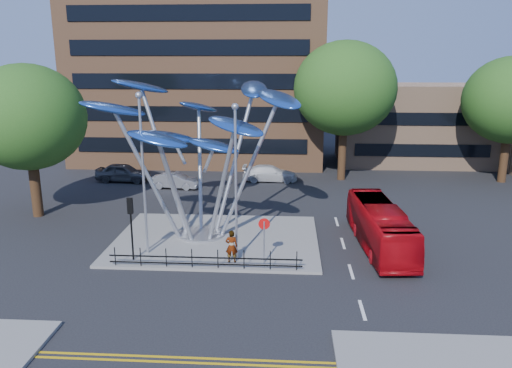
# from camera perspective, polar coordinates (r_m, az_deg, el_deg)

# --- Properties ---
(ground) EXTENTS (120.00, 120.00, 0.00)m
(ground) POSITION_cam_1_polar(r_m,az_deg,el_deg) (24.55, -4.13, -11.48)
(ground) COLOR black
(ground) RESTS_ON ground
(traffic_island) EXTENTS (12.00, 9.00, 0.15)m
(traffic_island) POSITION_cam_1_polar(r_m,az_deg,el_deg) (30.12, -4.50, -6.32)
(traffic_island) COLOR slate
(traffic_island) RESTS_ON ground
(double_yellow_near) EXTENTS (40.00, 0.12, 0.01)m
(double_yellow_near) POSITION_cam_1_polar(r_m,az_deg,el_deg) (19.39, -6.63, -19.16)
(double_yellow_near) COLOR gold
(double_yellow_near) RESTS_ON ground
(double_yellow_far) EXTENTS (40.00, 0.12, 0.01)m
(double_yellow_far) POSITION_cam_1_polar(r_m,az_deg,el_deg) (19.15, -6.80, -19.65)
(double_yellow_far) COLOR gold
(double_yellow_far) RESTS_ON ground
(brick_tower) EXTENTS (25.00, 15.00, 30.00)m
(brick_tower) POSITION_cam_1_polar(r_m,az_deg,el_deg) (54.83, -6.29, 18.77)
(brick_tower) COLOR #92613F
(brick_tower) RESTS_ON ground
(low_building_near) EXTENTS (15.00, 8.00, 8.00)m
(low_building_near) POSITION_cam_1_polar(r_m,az_deg,el_deg) (53.88, 17.55, 6.55)
(low_building_near) COLOR tan
(low_building_near) RESTS_ON ground
(tree_right) EXTENTS (8.80, 8.80, 12.11)m
(tree_right) POSITION_cam_1_polar(r_m,az_deg,el_deg) (44.24, 10.13, 10.69)
(tree_right) COLOR black
(tree_right) RESTS_ON ground
(tree_left) EXTENTS (7.60, 7.60, 10.32)m
(tree_left) POSITION_cam_1_polar(r_m,az_deg,el_deg) (36.41, -24.64, 6.92)
(tree_left) COLOR black
(tree_left) RESTS_ON ground
(tree_far) EXTENTS (8.00, 8.00, 10.81)m
(tree_far) POSITION_cam_1_polar(r_m,az_deg,el_deg) (47.91, 27.15, 8.50)
(tree_far) COLOR black
(tree_far) RESTS_ON ground
(leaf_sculpture) EXTENTS (12.72, 9.54, 9.51)m
(leaf_sculpture) POSITION_cam_1_polar(r_m,az_deg,el_deg) (29.29, -6.66, 6.77)
(leaf_sculpture) COLOR #9EA0A5
(leaf_sculpture) RESTS_ON traffic_island
(street_lamp_left) EXTENTS (0.36, 0.36, 8.80)m
(street_lamp_left) POSITION_cam_1_polar(r_m,az_deg,el_deg) (27.04, -12.84, 2.62)
(street_lamp_left) COLOR #9EA0A5
(street_lamp_left) RESTS_ON traffic_island
(street_lamp_right) EXTENTS (0.36, 0.36, 8.30)m
(street_lamp_right) POSITION_cam_1_polar(r_m,az_deg,el_deg) (25.64, -2.34, 1.75)
(street_lamp_right) COLOR #9EA0A5
(street_lamp_right) RESTS_ON traffic_island
(traffic_light_island) EXTENTS (0.28, 0.18, 3.42)m
(traffic_light_island) POSITION_cam_1_polar(r_m,az_deg,el_deg) (26.94, -14.13, -3.53)
(traffic_light_island) COLOR black
(traffic_light_island) RESTS_ON traffic_island
(no_entry_sign_island) EXTENTS (0.60, 0.10, 2.45)m
(no_entry_sign_island) POSITION_cam_1_polar(r_m,az_deg,el_deg) (25.99, 0.93, -5.61)
(no_entry_sign_island) COLOR #9EA0A5
(no_entry_sign_island) RESTS_ON traffic_island
(pedestrian_railing_front) EXTENTS (10.00, 0.06, 1.00)m
(pedestrian_railing_front) POSITION_cam_1_polar(r_m,az_deg,el_deg) (26.00, -5.86, -8.67)
(pedestrian_railing_front) COLOR black
(pedestrian_railing_front) RESTS_ON traffic_island
(red_bus) EXTENTS (2.76, 9.26, 2.55)m
(red_bus) POSITION_cam_1_polar(r_m,az_deg,el_deg) (29.51, 13.97, -4.69)
(red_bus) COLOR #AB070F
(red_bus) RESTS_ON ground
(pedestrian) EXTENTS (0.65, 0.43, 1.77)m
(pedestrian) POSITION_cam_1_polar(r_m,az_deg,el_deg) (26.38, -2.82, -7.13)
(pedestrian) COLOR gray
(pedestrian) RESTS_ON traffic_island
(parked_car_left) EXTENTS (4.84, 2.19, 1.61)m
(parked_car_left) POSITION_cam_1_polar(r_m,az_deg,el_deg) (45.39, -14.94, 1.28)
(parked_car_left) COLOR #404348
(parked_car_left) RESTS_ON ground
(parked_car_mid) EXTENTS (4.14, 1.85, 1.32)m
(parked_car_mid) POSITION_cam_1_polar(r_m,az_deg,el_deg) (42.16, -9.19, 0.40)
(parked_car_mid) COLOR #97989E
(parked_car_mid) RESTS_ON ground
(parked_car_right) EXTENTS (4.82, 1.99, 1.40)m
(parked_car_right) POSITION_cam_1_polar(r_m,az_deg,el_deg) (44.05, 1.60, 1.23)
(parked_car_right) COLOR silver
(parked_car_right) RESTS_ON ground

